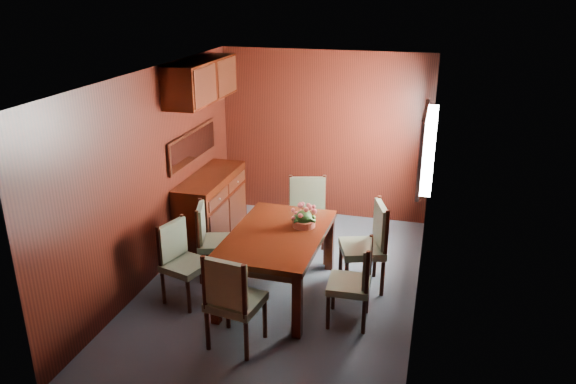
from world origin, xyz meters
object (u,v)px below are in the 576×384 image
(chair_left_near, at_px, (181,257))
(chair_head, at_px, (232,297))
(flower_centerpiece, at_px, (304,216))
(dining_table, at_px, (277,242))
(chair_right_near, at_px, (356,278))
(sideboard, at_px, (212,207))

(chair_left_near, relative_size, chair_head, 0.91)
(chair_left_near, bearing_deg, flower_centerpiece, 133.35)
(chair_head, distance_m, flower_centerpiece, 1.40)
(dining_table, bearing_deg, chair_left_near, -157.56)
(chair_head, height_order, flower_centerpiece, flower_centerpiece)
(chair_right_near, bearing_deg, flower_centerpiece, 46.93)
(dining_table, distance_m, flower_centerpiece, 0.41)
(chair_head, xyz_separation_m, flower_centerpiece, (0.36, 1.31, 0.32))
(chair_right_near, bearing_deg, chair_left_near, 88.62)
(dining_table, bearing_deg, flower_centerpiece, 47.47)
(sideboard, bearing_deg, flower_centerpiece, -31.24)
(chair_left_near, bearing_deg, sideboard, -153.61)
(chair_head, bearing_deg, flower_centerpiece, 82.77)
(sideboard, distance_m, chair_right_near, 2.62)
(sideboard, xyz_separation_m, dining_table, (1.25, -1.15, 0.18))
(sideboard, relative_size, chair_head, 1.41)
(chair_right_near, relative_size, chair_head, 0.91)
(dining_table, xyz_separation_m, chair_left_near, (-0.97, -0.38, -0.13))
(sideboard, height_order, chair_head, chair_head)
(chair_left_near, relative_size, flower_centerpiece, 3.39)
(dining_table, height_order, chair_right_near, chair_right_near)
(chair_left_near, bearing_deg, chair_head, 66.71)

